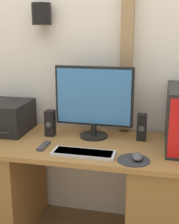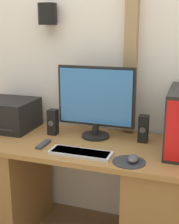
{
  "view_description": "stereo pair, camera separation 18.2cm",
  "coord_description": "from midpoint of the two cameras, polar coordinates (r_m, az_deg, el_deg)",
  "views": [
    {
      "loc": [
        0.49,
        -1.48,
        1.41
      ],
      "look_at": [
        0.07,
        0.31,
        0.91
      ],
      "focal_mm": 50.0,
      "sensor_mm": 36.0,
      "label": 1
    },
    {
      "loc": [
        0.66,
        -1.43,
        1.41
      ],
      "look_at": [
        0.07,
        0.31,
        0.91
      ],
      "focal_mm": 50.0,
      "sensor_mm": 36.0,
      "label": 2
    }
  ],
  "objects": [
    {
      "name": "printer",
      "position": [
        2.28,
        -17.87,
        -0.81
      ],
      "size": [
        0.37,
        0.34,
        0.21
      ],
      "color": "black",
      "rests_on": "desk"
    },
    {
      "name": "speaker_right",
      "position": [
        2.01,
        7.01,
        -2.79
      ],
      "size": [
        0.06,
        0.07,
        0.17
      ],
      "color": "black",
      "rests_on": "desk"
    },
    {
      "name": "wall_back",
      "position": [
        2.21,
        -1.97,
        13.86
      ],
      "size": [
        6.4,
        0.18,
        2.7
      ],
      "color": "white",
      "rests_on": "ground_plane"
    },
    {
      "name": "mousepad",
      "position": [
        1.73,
        5.05,
        -8.82
      ],
      "size": [
        0.18,
        0.18,
        0.0
      ],
      "color": "#2D2D33",
      "rests_on": "desk"
    },
    {
      "name": "remote_control",
      "position": [
        1.94,
        -11.05,
        -6.15
      ],
      "size": [
        0.04,
        0.14,
        0.02
      ],
      "color": "#38383D",
      "rests_on": "desk"
    },
    {
      "name": "mouse",
      "position": [
        1.73,
        5.79,
        -8.2
      ],
      "size": [
        0.06,
        0.09,
        0.04
      ],
      "color": "#4C4C51",
      "rests_on": "mousepad"
    },
    {
      "name": "desk",
      "position": [
        2.13,
        -4.45,
        -14.11
      ],
      "size": [
        1.59,
        0.62,
        0.7
      ],
      "color": "olive",
      "rests_on": "ground_plane"
    },
    {
      "name": "speaker_left",
      "position": [
        2.11,
        -9.68,
        -2.05
      ],
      "size": [
        0.06,
        0.07,
        0.17
      ],
      "color": "black",
      "rests_on": "desk"
    },
    {
      "name": "keyboard",
      "position": [
        1.8,
        -4.0,
        -7.55
      ],
      "size": [
        0.36,
        0.13,
        0.02
      ],
      "color": "silver",
      "rests_on": "desk"
    },
    {
      "name": "monitor",
      "position": [
        2.01,
        -1.77,
        2.28
      ],
      "size": [
        0.51,
        0.19,
        0.47
      ],
      "color": "black",
      "rests_on": "desk"
    }
  ]
}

